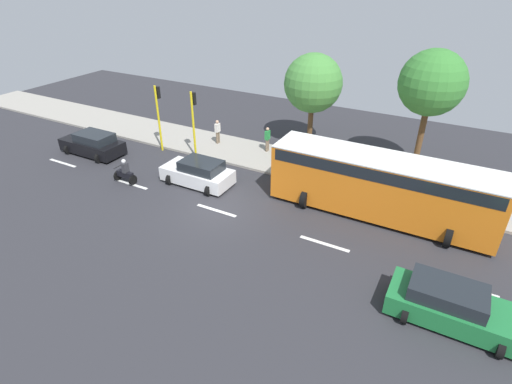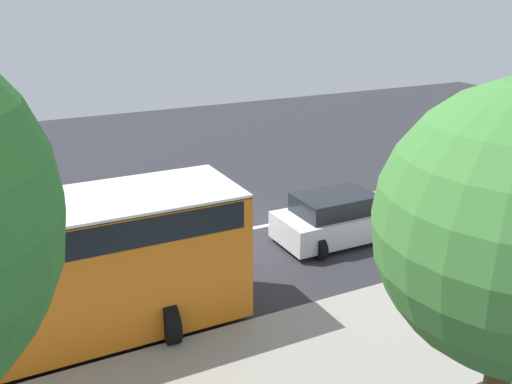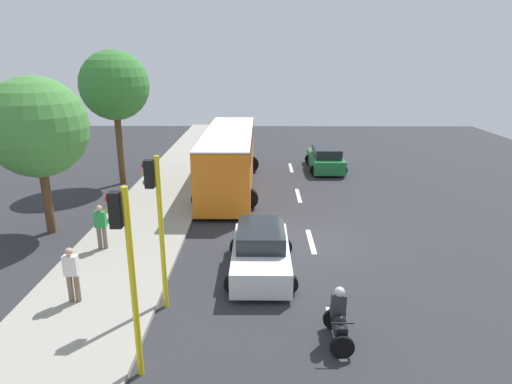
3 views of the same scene
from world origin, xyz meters
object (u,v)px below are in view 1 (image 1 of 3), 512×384
Objects in this scene: car_black at (93,144)px; traffic_light_corner at (194,116)px; motorcycle at (125,173)px; street_tree_south at (313,83)px; car_green at (453,306)px; pedestrian_by_tree at (218,131)px; street_tree_center at (432,83)px; pedestrian_near_signal at (267,138)px; car_white at (198,173)px; city_bus at (381,183)px; traffic_light_midblock at (158,109)px.

traffic_light_corner is at bearing -66.91° from car_black.
street_tree_south is (10.63, -7.30, 3.71)m from motorcycle.
traffic_light_corner reaches higher than car_green.
pedestrian_by_tree is 13.95m from street_tree_center.
motorcycle reaches higher than car_green.
motorcycle is at bearing 167.32° from pedestrian_by_tree.
street_tree_south is at bearing -34.49° from motorcycle.
pedestrian_near_signal is at bearing 51.53° from car_green.
street_tree_south reaches higher than car_white.
street_tree_south reaches higher than car_black.
pedestrian_by_tree is at bearing 22.30° from car_white.
city_bus reaches higher than pedestrian_near_signal.
street_tree_south is at bearing 83.88° from street_tree_center.
pedestrian_by_tree is (5.35, -6.55, 0.35)m from car_black.
city_bus is 2.44× the size of traffic_light_midblock.
pedestrian_by_tree is at bearing -48.45° from traffic_light_midblock.
traffic_light_corner is 1.00× the size of traffic_light_midblock.
traffic_light_corner reaches higher than car_black.
traffic_light_corner is at bearing 135.79° from street_tree_south.
city_bus is (1.64, -18.75, 1.13)m from car_black.
car_green is 0.42× the size of city_bus.
traffic_light_corner is 14.18m from street_tree_center.
car_green is at bearing -110.06° from traffic_light_midblock.
car_white is 4.26m from traffic_light_corner.
motorcycle is 5.47m from traffic_light_midblock.
street_tree_center is at bearing -72.46° from traffic_light_midblock.
city_bus is (5.87, 4.13, 1.13)m from car_green.
street_tree_center is (5.02, -13.02, 2.53)m from traffic_light_corner.
street_tree_south is at bearing -34.44° from pedestrian_near_signal.
street_tree_center is at bearing -53.81° from car_white.
car_white is (-0.08, -8.77, -0.00)m from car_black.
pedestrian_by_tree is 4.29m from traffic_light_midblock.
car_black is 2.62× the size of pedestrian_near_signal.
traffic_light_midblock is (4.81, 1.23, 2.29)m from motorcycle.
street_tree_south is at bearing -54.80° from car_black.
street_tree_center is at bearing -96.12° from street_tree_south.
pedestrian_near_signal is 1.00× the size of pedestrian_by_tree.
car_green is 2.72× the size of pedestrian_near_signal.
traffic_light_corner is (2.86, 2.24, 2.22)m from car_white.
traffic_light_midblock is at bearing 107.54° from street_tree_center.
car_green is 23.27m from car_black.
traffic_light_corner is at bearing 66.77° from car_green.
pedestrian_by_tree is 0.27× the size of street_tree_south.
car_white is 2.46× the size of pedestrian_by_tree.
city_bus is at bearing -94.34° from traffic_light_midblock.
pedestrian_near_signal is at bearing 102.25° from street_tree_center.
car_white is at bearing -90.51° from car_black.
pedestrian_near_signal is (7.82, -5.38, 0.42)m from motorcycle.
car_green is at bearing -106.41° from car_white.
traffic_light_corner is 0.71× the size of street_tree_south.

